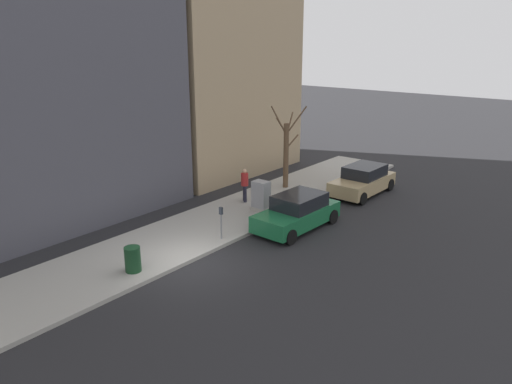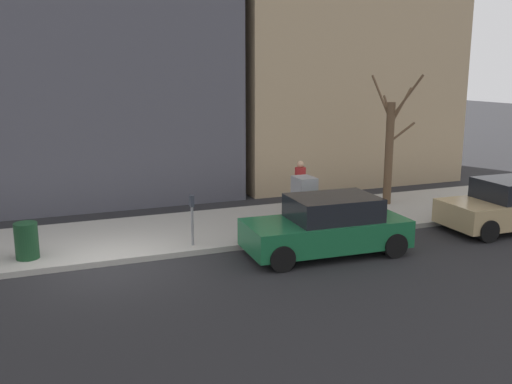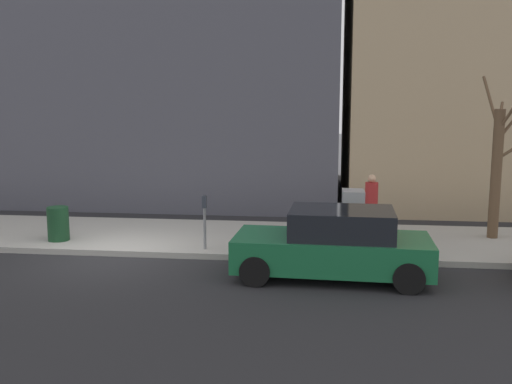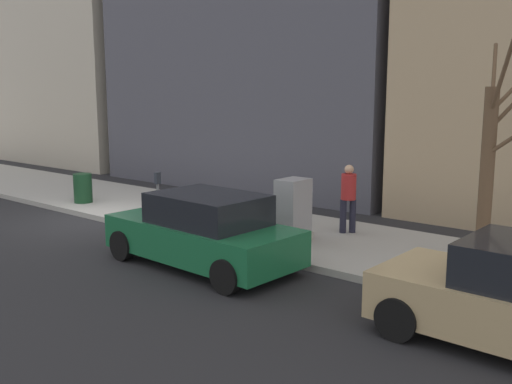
# 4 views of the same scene
# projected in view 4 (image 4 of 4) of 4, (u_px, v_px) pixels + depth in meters

# --- Properties ---
(ground_plane) EXTENTS (120.00, 120.00, 0.00)m
(ground_plane) POSITION_uv_depth(u_px,v_px,m) (94.00, 220.00, 15.89)
(ground_plane) COLOR #232326
(sidewalk) EXTENTS (4.00, 36.00, 0.15)m
(sidewalk) POSITION_uv_depth(u_px,v_px,m) (150.00, 207.00, 17.39)
(sidewalk) COLOR #9E9B93
(sidewalk) RESTS_ON ground
(parked_car_green) EXTENTS (2.06, 4.27, 1.52)m
(parked_car_green) POSITION_uv_depth(u_px,v_px,m) (203.00, 231.00, 11.53)
(parked_car_green) COLOR #196038
(parked_car_green) RESTS_ON ground
(parking_meter) EXTENTS (0.14, 0.10, 1.35)m
(parking_meter) POSITION_uv_depth(u_px,v_px,m) (158.00, 192.00, 14.66)
(parking_meter) COLOR slate
(parking_meter) RESTS_ON sidewalk
(utility_box) EXTENTS (0.83, 0.61, 1.43)m
(utility_box) POSITION_uv_depth(u_px,v_px,m) (293.00, 211.00, 13.00)
(utility_box) COLOR #A8A399
(utility_box) RESTS_ON sidewalk
(bare_tree) EXTENTS (1.78, 1.31, 4.41)m
(bare_tree) POSITION_uv_depth(u_px,v_px,m) (489.00, 163.00, 11.34)
(bare_tree) COLOR brown
(bare_tree) RESTS_ON sidewalk
(trash_bin) EXTENTS (0.56, 0.56, 0.90)m
(trash_bin) POSITION_uv_depth(u_px,v_px,m) (83.00, 188.00, 17.63)
(trash_bin) COLOR #14381E
(trash_bin) RESTS_ON sidewalk
(pedestrian_near_meter) EXTENTS (0.36, 0.36, 1.66)m
(pedestrian_near_meter) POSITION_uv_depth(u_px,v_px,m) (348.00, 195.00, 13.71)
(pedestrian_near_meter) COLOR #1E1E2D
(pedestrian_near_meter) RESTS_ON sidewalk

